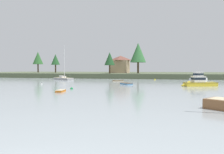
% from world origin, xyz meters
% --- Properties ---
extents(far_shore_bank, '(178.01, 54.01, 1.87)m').
position_xyz_m(far_shore_bank, '(0.00, 101.50, 0.93)').
color(far_shore_bank, '#4C563D').
rests_on(far_shore_bank, ground).
extents(dinghy_orange, '(1.45, 2.77, 0.47)m').
position_xyz_m(dinghy_orange, '(-11.16, 27.24, 0.12)').
color(dinghy_orange, orange).
rests_on(dinghy_orange, ground).
extents(cruiser_yellow, '(8.10, 4.60, 4.22)m').
position_xyz_m(cruiser_yellow, '(11.83, 44.66, 0.50)').
color(cruiser_yellow, gold).
rests_on(cruiser_yellow, ground).
extents(sailboat_grey, '(8.59, 6.67, 12.02)m').
position_xyz_m(sailboat_grey, '(-28.03, 63.31, 0.24)').
color(sailboat_grey, gray).
rests_on(sailboat_grey, ground).
extents(dinghy_skyblue, '(3.57, 3.85, 0.57)m').
position_xyz_m(dinghy_skyblue, '(-3.62, 45.89, 0.14)').
color(dinghy_skyblue, '#669ECC').
rests_on(dinghy_skyblue, ground).
extents(dinghy_sand, '(3.59, 2.40, 0.54)m').
position_xyz_m(dinghy_sand, '(-8.29, 58.88, 0.14)').
color(dinghy_sand, tan).
rests_on(dinghy_sand, ground).
extents(cruiser_white, '(6.25, 9.02, 4.88)m').
position_xyz_m(cruiser_white, '(14.25, 60.96, 0.66)').
color(cruiser_white, white).
rests_on(cruiser_white, ground).
extents(mooring_buoy_white, '(0.38, 0.38, 0.43)m').
position_xyz_m(mooring_buoy_white, '(-23.37, 41.92, 0.07)').
color(mooring_buoy_white, white).
rests_on(mooring_buoy_white, ground).
extents(mooring_buoy_green, '(0.48, 0.48, 0.53)m').
position_xyz_m(mooring_buoy_green, '(-11.41, 32.14, 0.09)').
color(mooring_buoy_green, '#1E8C47').
rests_on(mooring_buoy_green, ground).
extents(mooring_buoy_yellow, '(0.51, 0.51, 0.56)m').
position_xyz_m(mooring_buoy_yellow, '(2.05, 69.20, 0.09)').
color(mooring_buoy_yellow, yellow).
rests_on(mooring_buoy_yellow, ground).
extents(shore_tree_center, '(4.05, 4.05, 8.74)m').
position_xyz_m(shore_tree_center, '(-44.82, 90.09, 8.04)').
color(shore_tree_center, brown).
rests_on(shore_tree_center, far_shore_bank).
extents(shore_tree_inland_a, '(6.62, 6.62, 12.67)m').
position_xyz_m(shore_tree_inland_a, '(-5.62, 87.23, 10.42)').
color(shore_tree_inland_a, brown).
rests_on(shore_tree_inland_a, far_shore_bank).
extents(shore_tree_right_mid, '(5.23, 5.23, 10.69)m').
position_xyz_m(shore_tree_right_mid, '(-58.71, 97.68, 9.29)').
color(shore_tree_right_mid, brown).
rests_on(shore_tree_right_mid, far_shore_bank).
extents(shore_tree_inland_b, '(4.15, 4.15, 8.38)m').
position_xyz_m(shore_tree_inland_b, '(-16.00, 79.70, 7.65)').
color(shore_tree_inland_b, brown).
rests_on(shore_tree_inland_b, far_shore_bank).
extents(cottage_hillside, '(7.65, 10.02, 7.78)m').
position_xyz_m(cottage_hillside, '(-14.23, 92.83, 5.88)').
color(cottage_hillside, tan).
rests_on(cottage_hillside, far_shore_bank).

